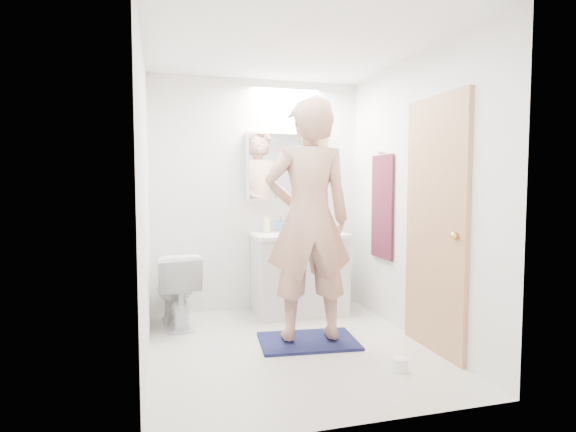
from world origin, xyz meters
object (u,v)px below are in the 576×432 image
object	(u,v)px
medicine_cabinet	(287,167)
toilet_paper_roll	(400,365)
toothbrush_cup	(315,227)
soap_bottle_a	(266,223)
toilet	(176,289)
soap_bottle_b	(281,224)
person	(308,219)
vanity_cabinet	(299,275)

from	to	relation	value
medicine_cabinet	toilet_paper_roll	bearing A→B (deg)	-80.25
toothbrush_cup	soap_bottle_a	bearing A→B (deg)	-178.93
toothbrush_cup	medicine_cabinet	bearing A→B (deg)	170.40
toothbrush_cup	toilet_paper_roll	xyz separation A→B (m)	(0.02, -1.79, -0.82)
toilet	soap_bottle_b	size ratio (longest dim) A/B	4.30
toilet_paper_roll	person	bearing A→B (deg)	120.55
medicine_cabinet	soap_bottle_b	xyz separation A→B (m)	(-0.08, -0.03, -0.60)
medicine_cabinet	toilet	bearing A→B (deg)	-164.39
person	soap_bottle_a	size ratio (longest dim) A/B	9.51
toothbrush_cup	soap_bottle_b	bearing A→B (deg)	176.96
person	toothbrush_cup	bearing A→B (deg)	-106.28
vanity_cabinet	toothbrush_cup	bearing A→B (deg)	34.91
vanity_cabinet	medicine_cabinet	size ratio (longest dim) A/B	1.02
soap_bottle_b	medicine_cabinet	bearing A→B (deg)	20.28
toilet_paper_roll	soap_bottle_a	bearing A→B (deg)	107.41
medicine_cabinet	toothbrush_cup	bearing A→B (deg)	-9.60
toilet	soap_bottle_b	distance (m)	1.25
toothbrush_cup	toilet_paper_roll	world-z (taller)	toothbrush_cup
medicine_cabinet	person	bearing A→B (deg)	-96.42
vanity_cabinet	person	xyz separation A→B (m)	(-0.19, -0.89, 0.64)
person	soap_bottle_a	world-z (taller)	person
toilet	toilet_paper_roll	size ratio (longest dim) A/B	6.33
soap_bottle_b	toilet	bearing A→B (deg)	-164.76
soap_bottle_a	toilet_paper_roll	size ratio (longest dim) A/B	1.88
soap_bottle_b	vanity_cabinet	bearing A→B (deg)	-50.69
medicine_cabinet	toilet	distance (m)	1.67
toothbrush_cup	vanity_cabinet	bearing A→B (deg)	-145.09
vanity_cabinet	medicine_cabinet	distance (m)	1.13
medicine_cabinet	toilet	world-z (taller)	medicine_cabinet
person	soap_bottle_a	bearing A→B (deg)	-77.91
medicine_cabinet	soap_bottle_a	world-z (taller)	medicine_cabinet
medicine_cabinet	soap_bottle_b	size ratio (longest dim) A/B	5.43
vanity_cabinet	medicine_cabinet	bearing A→B (deg)	107.50
soap_bottle_a	person	bearing A→B (deg)	-83.46
vanity_cabinet	soap_bottle_a	xyz separation A→B (m)	(-0.31, 0.15, 0.53)
medicine_cabinet	person	distance (m)	1.20
toilet_paper_roll	soap_bottle_b	bearing A→B (deg)	102.38
toilet	person	bearing A→B (deg)	136.85
soap_bottle_a	soap_bottle_b	size ratio (longest dim) A/B	1.27
vanity_cabinet	medicine_cabinet	xyz separation A→B (m)	(-0.07, 0.21, 1.11)
soap_bottle_b	toothbrush_cup	size ratio (longest dim) A/B	1.56
person	medicine_cabinet	bearing A→B (deg)	-90.87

